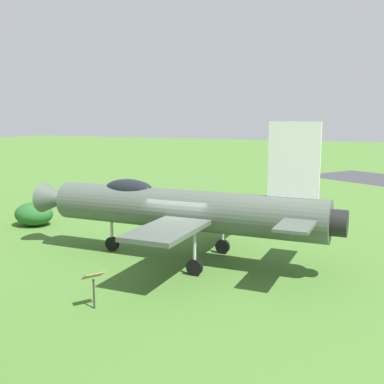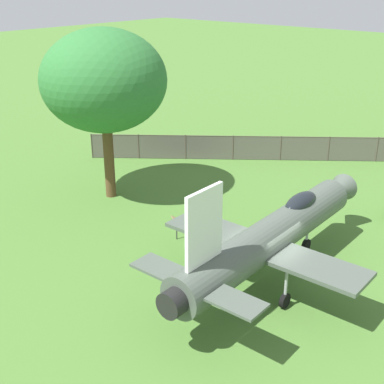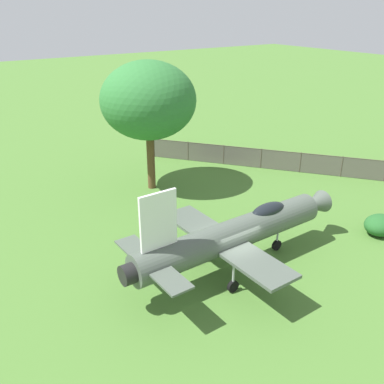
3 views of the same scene
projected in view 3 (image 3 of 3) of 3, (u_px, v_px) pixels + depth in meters
The scene contains 6 objects.
ground_plane at pixel (231, 269), 22.00m from camera, with size 200.00×200.00×0.00m, color #47722D.
display_jet at pixel (238, 232), 21.33m from camera, with size 13.13×8.57×5.48m.
shade_tree at pixel (148, 101), 29.20m from camera, with size 6.71×6.65×9.30m.
perimeter_fence at pixel (300, 162), 34.37m from camera, with size 16.08×20.28×1.72m.
shrub_near_fence at pixel (381, 225), 25.14m from camera, with size 2.07×1.78×1.22m.
info_plaque at pixel (181, 214), 25.88m from camera, with size 0.65×0.72×1.14m.
Camera 3 is at (11.99, 14.16, 12.65)m, focal length 39.41 mm.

